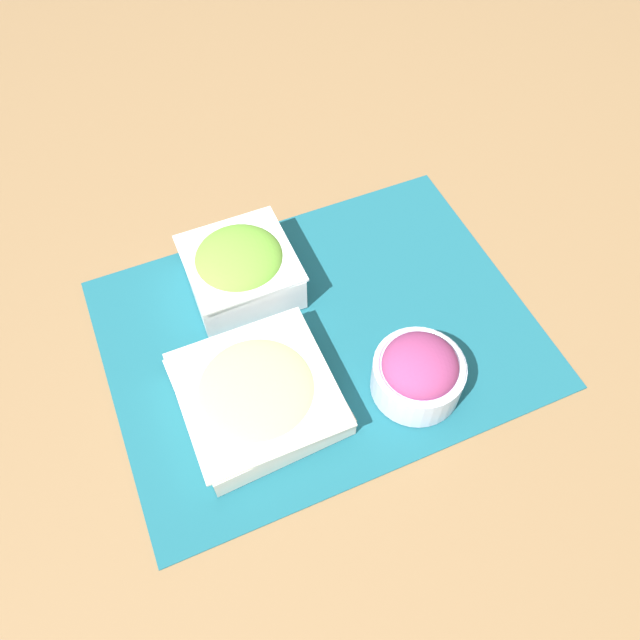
{
  "coord_description": "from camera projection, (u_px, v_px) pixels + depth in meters",
  "views": [
    {
      "loc": [
        0.19,
        0.45,
        0.76
      ],
      "look_at": [
        0.0,
        0.0,
        0.03
      ],
      "focal_mm": 35.0,
      "sensor_mm": 36.0,
      "label": 1
    }
  ],
  "objects": [
    {
      "name": "placemat",
      "position": [
        320.0,
        332.0,
        0.9
      ],
      "size": [
        0.6,
        0.45,
        0.0
      ],
      "color": "#195B6B",
      "rests_on": "ground_plane"
    },
    {
      "name": "cucumber_bowl",
      "position": [
        257.0,
        394.0,
        0.81
      ],
      "size": [
        0.2,
        0.2,
        0.05
      ],
      "color": "silver",
      "rests_on": "placemat"
    },
    {
      "name": "ground_plane",
      "position": [
        320.0,
        333.0,
        0.9
      ],
      "size": [
        3.0,
        3.0,
        0.0
      ],
      "primitive_type": "plane",
      "color": "olive"
    },
    {
      "name": "lettuce_bowl",
      "position": [
        240.0,
        267.0,
        0.91
      ],
      "size": [
        0.16,
        0.16,
        0.08
      ],
      "color": "white",
      "rests_on": "placemat"
    },
    {
      "name": "onion_bowl",
      "position": [
        419.0,
        372.0,
        0.81
      ],
      "size": [
        0.12,
        0.12,
        0.08
      ],
      "color": "silver",
      "rests_on": "placemat"
    }
  ]
}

